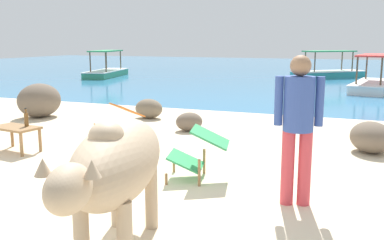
% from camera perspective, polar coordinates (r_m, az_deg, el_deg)
% --- Properties ---
extents(sand_beach, '(18.00, 14.00, 0.04)m').
position_cam_1_polar(sand_beach, '(4.73, -16.97, -12.30)').
color(sand_beach, beige).
rests_on(sand_beach, ground).
extents(water_surface, '(60.00, 36.00, 0.03)m').
position_cam_1_polar(water_surface, '(25.61, 15.13, 6.01)').
color(water_surface, teal).
rests_on(water_surface, ground).
extents(cow, '(0.99, 2.10, 1.17)m').
position_cam_1_polar(cow, '(3.65, -9.82, -5.64)').
color(cow, tan).
rests_on(cow, sand_beach).
extents(low_bench_table, '(0.82, 0.55, 0.41)m').
position_cam_1_polar(low_bench_table, '(7.54, -22.03, -1.29)').
color(low_bench_table, olive).
rests_on(low_bench_table, sand_beach).
extents(bottle, '(0.07, 0.07, 0.30)m').
position_cam_1_polar(bottle, '(7.47, -20.83, 0.13)').
color(bottle, brown).
rests_on(bottle, low_bench_table).
extents(deck_chair_near, '(0.88, 0.93, 0.68)m').
position_cam_1_polar(deck_chair_near, '(7.69, -9.50, -0.12)').
color(deck_chair_near, olive).
rests_on(deck_chair_near, sand_beach).
extents(deck_chair_far, '(0.87, 0.69, 0.68)m').
position_cam_1_polar(deck_chair_far, '(5.58, 0.77, -3.99)').
color(deck_chair_far, olive).
rests_on(deck_chair_far, sand_beach).
extents(person_standing, '(0.50, 0.32, 1.62)m').
position_cam_1_polar(person_standing, '(4.75, 13.71, 0.12)').
color(person_standing, '#CC3D47').
rests_on(person_standing, sand_beach).
extents(shore_rock_large, '(0.88, 0.96, 0.50)m').
position_cam_1_polar(shore_rock_large, '(7.50, 22.35, -2.09)').
color(shore_rock_large, '#6B5B4C').
rests_on(shore_rock_large, sand_beach).
extents(shore_rock_medium, '(1.05, 1.20, 0.78)m').
position_cam_1_polar(shore_rock_medium, '(10.71, -19.32, 2.43)').
color(shore_rock_medium, '#6B5B4C').
rests_on(shore_rock_medium, sand_beach).
extents(shore_rock_small, '(0.72, 0.59, 0.45)m').
position_cam_1_polar(shore_rock_small, '(10.03, -5.66, 1.49)').
color(shore_rock_small, '#756651').
rests_on(shore_rock_small, sand_beach).
extents(shore_rock_flat, '(0.69, 0.68, 0.37)m').
position_cam_1_polar(shore_rock_flat, '(8.60, -0.37, -0.22)').
color(shore_rock_flat, '#6B5B4C').
rests_on(shore_rock_flat, sand_beach).
extents(boat_green, '(1.90, 3.83, 1.29)m').
position_cam_1_polar(boat_green, '(22.13, -11.12, 6.29)').
color(boat_green, '#338E66').
rests_on(boat_green, water_surface).
extents(boat_white, '(1.67, 3.80, 1.29)m').
position_cam_1_polar(boat_white, '(16.93, 22.50, 4.48)').
color(boat_white, white).
rests_on(boat_white, water_surface).
extents(boat_teal, '(3.52, 3.30, 1.29)m').
position_cam_1_polar(boat_teal, '(22.28, 17.37, 6.04)').
color(boat_teal, teal).
rests_on(boat_teal, water_surface).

